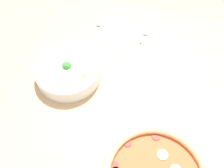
{
  "coord_description": "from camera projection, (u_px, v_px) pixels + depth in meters",
  "views": [
    {
      "loc": [
        -0.31,
        -0.07,
        1.48
      ],
      "look_at": [
        0.13,
        0.05,
        0.77
      ],
      "focal_mm": 40.0,
      "sensor_mm": 36.0,
      "label": 1
    }
  ],
  "objects": [
    {
      "name": "dining_table",
      "position": [
        116.0,
        139.0,
        0.88
      ],
      "size": [
        1.12,
        0.77,
        0.75
      ],
      "color": "tan",
      "rests_on": "ground_plane"
    },
    {
      "name": "bowl",
      "position": [
        68.0,
        70.0,
        0.86
      ],
      "size": [
        0.23,
        0.23,
        0.07
      ],
      "color": "white",
      "rests_on": "dining_table"
    },
    {
      "name": "napkin",
      "position": [
        120.0,
        33.0,
        0.99
      ],
      "size": [
        0.19,
        0.19,
        0.0
      ],
      "color": "white",
      "rests_on": "dining_table"
    },
    {
      "name": "fork",
      "position": [
        119.0,
        37.0,
        0.98
      ],
      "size": [
        0.01,
        0.19,
        0.0
      ],
      "rotation": [
        0.0,
        0.0,
        1.57
      ],
      "color": "silver",
      "rests_on": "napkin"
    },
    {
      "name": "knife",
      "position": [
        124.0,
        29.0,
        1.0
      ],
      "size": [
        0.01,
        0.21,
        0.01
      ],
      "rotation": [
        0.0,
        0.0,
        1.57
      ],
      "color": "silver",
      "rests_on": "napkin"
    }
  ]
}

